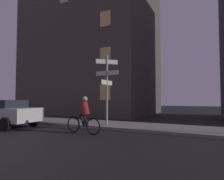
# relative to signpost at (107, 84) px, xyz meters

# --- Properties ---
(sidewalk_kerb) EXTENTS (40.00, 2.58, 0.14)m
(sidewalk_kerb) POSITION_rel_signpost_xyz_m (-1.39, 0.46, -2.24)
(sidewalk_kerb) COLOR gray
(sidewalk_kerb) RESTS_ON ground_plane
(signpost) EXTENTS (1.35, 1.16, 3.71)m
(signpost) POSITION_rel_signpost_xyz_m (0.00, 0.00, 0.00)
(signpost) COLOR gray
(signpost) RESTS_ON sidewalk_kerb
(car_near_right) EXTENTS (4.49, 2.12, 1.44)m
(car_near_right) POSITION_rel_signpost_xyz_m (-4.98, -2.55, -1.53)
(car_near_right) COLOR beige
(car_near_right) RESTS_ON ground_plane
(cyclist) EXTENTS (1.82, 0.35, 1.61)m
(cyclist) POSITION_rel_signpost_xyz_m (0.08, -2.19, -1.56)
(cyclist) COLOR black
(cyclist) RESTS_ON ground_plane
(building_left_block) EXTENTS (12.47, 9.11, 17.18)m
(building_left_block) POSITION_rel_signpost_xyz_m (-6.31, 8.20, 6.28)
(building_left_block) COLOR #4C443D
(building_left_block) RESTS_ON ground_plane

